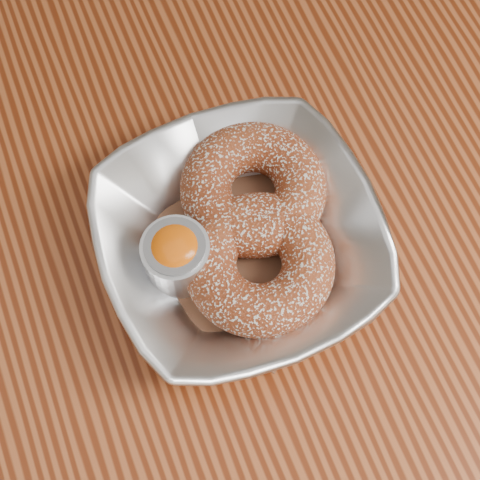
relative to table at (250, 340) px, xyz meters
name	(u,v)px	position (x,y,z in m)	size (l,w,h in m)	color
ground_plane	(245,434)	(0.00, 0.00, -0.65)	(4.00, 4.00, 0.00)	#565659
table	(250,340)	(0.00, 0.00, 0.00)	(1.20, 0.80, 0.75)	brown
serving_bowl	(240,242)	(0.01, 0.05, 0.13)	(0.22, 0.22, 0.05)	silver
parchment	(240,250)	(0.01, 0.05, 0.11)	(0.14, 0.14, 0.00)	brown
donut_back	(253,189)	(0.03, 0.08, 0.13)	(0.12, 0.12, 0.04)	maroon
donut_front	(259,264)	(0.01, 0.02, 0.13)	(0.12, 0.12, 0.04)	maroon
ramekin	(177,256)	(-0.04, 0.05, 0.13)	(0.05, 0.05, 0.05)	silver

